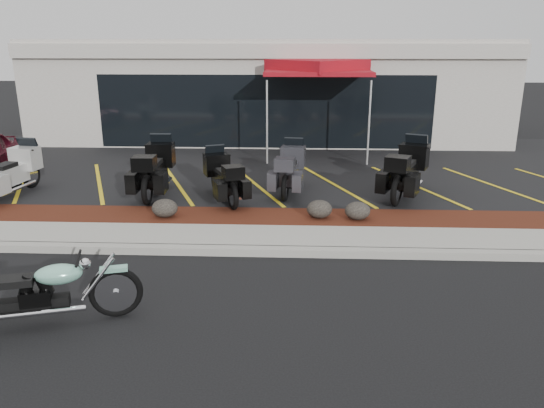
{
  "coord_description": "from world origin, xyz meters",
  "views": [
    {
      "loc": [
        1.09,
        -8.58,
        3.98
      ],
      "look_at": [
        0.66,
        1.2,
        0.94
      ],
      "focal_mm": 35.0,
      "sensor_mm": 36.0,
      "label": 1
    }
  ],
  "objects_px": {
    "touring_white": "(30,163)",
    "popup_canopy": "(317,68)",
    "traffic_cone": "(220,153)",
    "hero_cruiser": "(115,285)"
  },
  "relations": [
    {
      "from": "touring_white",
      "to": "popup_canopy",
      "type": "xyz_separation_m",
      "value": [
        7.78,
        4.82,
        2.23
      ]
    },
    {
      "from": "hero_cruiser",
      "to": "touring_white",
      "type": "xyz_separation_m",
      "value": [
        -4.45,
        6.52,
        0.32
      ]
    },
    {
      "from": "popup_canopy",
      "to": "touring_white",
      "type": "bearing_deg",
      "value": -157.62
    },
    {
      "from": "touring_white",
      "to": "traffic_cone",
      "type": "bearing_deg",
      "value": -44.03
    },
    {
      "from": "hero_cruiser",
      "to": "popup_canopy",
      "type": "bearing_deg",
      "value": 57.38
    },
    {
      "from": "traffic_cone",
      "to": "popup_canopy",
      "type": "height_order",
      "value": "popup_canopy"
    },
    {
      "from": "hero_cruiser",
      "to": "touring_white",
      "type": "height_order",
      "value": "touring_white"
    },
    {
      "from": "touring_white",
      "to": "traffic_cone",
      "type": "height_order",
      "value": "touring_white"
    },
    {
      "from": "hero_cruiser",
      "to": "traffic_cone",
      "type": "relative_size",
      "value": 5.84
    },
    {
      "from": "touring_white",
      "to": "popup_canopy",
      "type": "height_order",
      "value": "popup_canopy"
    }
  ]
}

